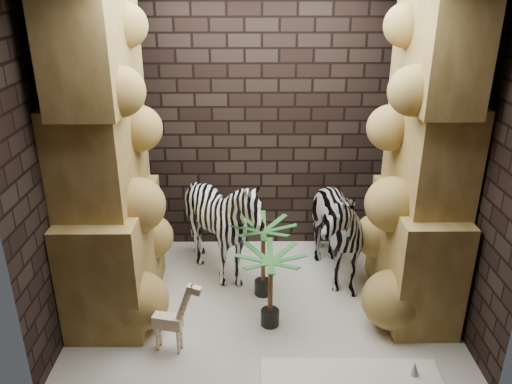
{
  "coord_description": "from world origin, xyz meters",
  "views": [
    {
      "loc": [
        -0.11,
        -4.22,
        2.97
      ],
      "look_at": [
        -0.07,
        0.15,
        1.12
      ],
      "focal_mm": 35.93,
      "sensor_mm": 36.0,
      "label": 1
    }
  ],
  "objects_px": {
    "palm_front": "(263,259)",
    "palm_back": "(270,289)",
    "surfboard": "(350,376)",
    "zebra_right": "(327,218)",
    "giraffe_toy": "(167,314)",
    "zebra_left": "(223,231)"
  },
  "relations": [
    {
      "from": "zebra_right",
      "to": "palm_front",
      "type": "bearing_deg",
      "value": -165.94
    },
    {
      "from": "surfboard",
      "to": "giraffe_toy",
      "type": "bearing_deg",
      "value": 167.49
    },
    {
      "from": "palm_back",
      "to": "surfboard",
      "type": "distance_m",
      "value": 1.0
    },
    {
      "from": "palm_front",
      "to": "surfboard",
      "type": "bearing_deg",
      "value": -60.6
    },
    {
      "from": "zebra_right",
      "to": "giraffe_toy",
      "type": "distance_m",
      "value": 1.91
    },
    {
      "from": "palm_front",
      "to": "surfboard",
      "type": "xyz_separation_m",
      "value": [
        0.67,
        -1.19,
        -0.38
      ]
    },
    {
      "from": "zebra_right",
      "to": "zebra_left",
      "type": "distance_m",
      "value": 1.07
    },
    {
      "from": "palm_front",
      "to": "palm_back",
      "type": "height_order",
      "value": "palm_front"
    },
    {
      "from": "palm_back",
      "to": "surfboard",
      "type": "bearing_deg",
      "value": -48.55
    },
    {
      "from": "zebra_right",
      "to": "palm_front",
      "type": "height_order",
      "value": "zebra_right"
    },
    {
      "from": "giraffe_toy",
      "to": "palm_front",
      "type": "height_order",
      "value": "palm_front"
    },
    {
      "from": "zebra_right",
      "to": "giraffe_toy",
      "type": "height_order",
      "value": "zebra_right"
    },
    {
      "from": "zebra_left",
      "to": "surfboard",
      "type": "xyz_separation_m",
      "value": [
        1.08,
        -1.49,
        -0.54
      ]
    },
    {
      "from": "palm_front",
      "to": "surfboard",
      "type": "relative_size",
      "value": 0.56
    },
    {
      "from": "zebra_left",
      "to": "palm_front",
      "type": "distance_m",
      "value": 0.53
    },
    {
      "from": "giraffe_toy",
      "to": "palm_back",
      "type": "distance_m",
      "value": 0.94
    },
    {
      "from": "palm_front",
      "to": "palm_back",
      "type": "distance_m",
      "value": 0.5
    },
    {
      "from": "surfboard",
      "to": "zebra_left",
      "type": "bearing_deg",
      "value": 127.09
    },
    {
      "from": "zebra_right",
      "to": "zebra_left",
      "type": "bearing_deg",
      "value": 169.37
    },
    {
      "from": "surfboard",
      "to": "palm_back",
      "type": "bearing_deg",
      "value": 132.62
    },
    {
      "from": "surfboard",
      "to": "palm_front",
      "type": "bearing_deg",
      "value": 120.57
    },
    {
      "from": "palm_front",
      "to": "palm_back",
      "type": "relative_size",
      "value": 1.06
    }
  ]
}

